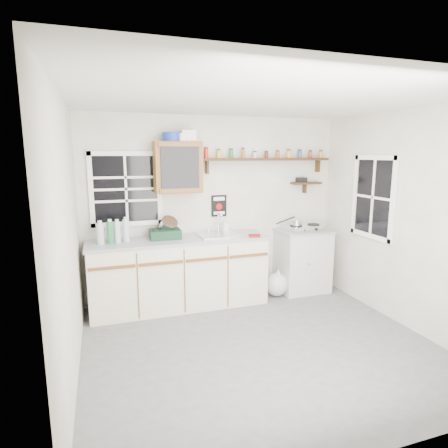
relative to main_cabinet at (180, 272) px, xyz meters
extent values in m
cube|color=#525254|center=(0.58, -1.30, -0.47)|extent=(3.60, 3.20, 0.02)
cube|color=silver|center=(0.58, -1.30, 2.05)|extent=(3.60, 3.20, 0.02)
cube|color=#B0AB9E|center=(-1.23, -1.30, 0.79)|extent=(0.02, 3.20, 2.50)
cube|color=#B0AB9E|center=(2.40, -1.30, 0.79)|extent=(0.02, 3.20, 2.50)
cube|color=#B0AB9E|center=(0.58, 0.31, 0.79)|extent=(3.60, 0.02, 2.50)
cube|color=#B0AB9E|center=(0.58, -2.91, 0.79)|extent=(3.60, 0.02, 2.50)
cube|color=beige|center=(0.00, 0.00, -0.02)|extent=(2.27, 0.60, 0.88)
cube|color=gray|center=(0.00, 0.00, 0.44)|extent=(2.31, 0.62, 0.04)
cube|color=brown|center=(-0.85, -0.31, 0.24)|extent=(0.53, 0.02, 0.03)
cube|color=brown|center=(-0.28, -0.31, 0.24)|extent=(0.53, 0.02, 0.03)
cube|color=brown|center=(0.28, -0.31, 0.24)|extent=(0.53, 0.02, 0.03)
cube|color=brown|center=(0.85, -0.31, 0.24)|extent=(0.53, 0.02, 0.03)
cube|color=silver|center=(1.83, 0.03, -0.02)|extent=(0.70, 0.55, 0.88)
cube|color=gray|center=(1.83, 0.03, 0.43)|extent=(0.73, 0.57, 0.03)
cube|color=silver|center=(0.53, 0.00, 0.46)|extent=(0.52, 0.44, 0.03)
cylinder|color=silver|center=(0.58, 0.16, 0.60)|extent=(0.02, 0.02, 0.28)
cylinder|color=silver|center=(0.58, 0.10, 0.73)|extent=(0.02, 0.14, 0.02)
cube|color=#5D3317|center=(0.03, 0.15, 1.36)|extent=(0.60, 0.30, 0.65)
cube|color=black|center=(0.03, -0.01, 1.36)|extent=(0.48, 0.02, 0.52)
cylinder|color=#172C99|center=(-0.03, 0.15, 1.74)|extent=(0.24, 0.24, 0.11)
cube|color=white|center=(0.18, 0.15, 1.76)|extent=(0.18, 0.15, 0.14)
cylinder|color=white|center=(0.10, 0.10, 1.74)|extent=(0.12, 0.12, 0.10)
cube|color=black|center=(1.31, 0.21, 1.46)|extent=(1.91, 0.18, 0.04)
cube|color=black|center=(0.45, 0.25, 1.36)|extent=(0.03, 0.10, 0.18)
cube|color=black|center=(2.17, 0.25, 1.36)|extent=(0.03, 0.10, 0.18)
cylinder|color=red|center=(0.43, 0.21, 1.54)|extent=(0.06, 0.06, 0.13)
cylinder|color=black|center=(0.43, 0.21, 1.61)|extent=(0.05, 0.05, 0.02)
cylinder|color=gold|center=(0.61, 0.21, 1.53)|extent=(0.05, 0.05, 0.10)
cylinder|color=black|center=(0.61, 0.21, 1.59)|extent=(0.05, 0.05, 0.02)
cylinder|color=#267226|center=(0.78, 0.21, 1.53)|extent=(0.05, 0.05, 0.11)
cylinder|color=black|center=(0.78, 0.21, 1.60)|extent=(0.05, 0.05, 0.02)
cylinder|color=#99591E|center=(0.96, 0.21, 1.54)|extent=(0.05, 0.05, 0.12)
cylinder|color=black|center=(0.96, 0.21, 1.61)|extent=(0.04, 0.04, 0.02)
cylinder|color=silver|center=(1.13, 0.21, 1.52)|extent=(0.06, 0.06, 0.08)
cylinder|color=black|center=(1.13, 0.21, 1.56)|extent=(0.05, 0.05, 0.02)
cylinder|color=#4C2614|center=(1.31, 0.21, 1.52)|extent=(0.05, 0.05, 0.08)
cylinder|color=black|center=(1.31, 0.21, 1.57)|extent=(0.05, 0.05, 0.02)
cylinder|color=#B24C19|center=(1.48, 0.21, 1.52)|extent=(0.05, 0.05, 0.09)
cylinder|color=black|center=(1.48, 0.21, 1.58)|extent=(0.05, 0.05, 0.02)
cylinder|color=gold|center=(1.66, 0.21, 1.53)|extent=(0.06, 0.06, 0.10)
cylinder|color=black|center=(1.66, 0.21, 1.59)|extent=(0.05, 0.05, 0.02)
cylinder|color=#334C8C|center=(1.83, 0.21, 1.53)|extent=(0.06, 0.06, 0.10)
cylinder|color=black|center=(1.83, 0.21, 1.59)|extent=(0.05, 0.05, 0.02)
cylinder|color=maroon|center=(2.01, 0.21, 1.52)|extent=(0.06, 0.06, 0.09)
cylinder|color=black|center=(2.01, 0.21, 1.58)|extent=(0.05, 0.05, 0.02)
cylinder|color=#BF8C3F|center=(2.19, 0.21, 1.52)|extent=(0.06, 0.06, 0.09)
cylinder|color=black|center=(2.19, 0.21, 1.58)|extent=(0.05, 0.05, 0.02)
cube|color=black|center=(1.96, 0.22, 1.11)|extent=(0.45, 0.15, 0.03)
cube|color=black|center=(1.96, 0.26, 1.03)|extent=(0.03, 0.08, 0.14)
cube|color=black|center=(1.88, 0.22, 1.16)|extent=(0.14, 0.10, 0.07)
cube|color=black|center=(0.63, 0.29, 0.82)|extent=(0.22, 0.01, 0.30)
cube|color=white|center=(0.63, 0.28, 0.92)|extent=(0.16, 0.00, 0.05)
cylinder|color=#A50C0C|center=(0.63, 0.28, 0.81)|extent=(0.09, 0.01, 0.09)
cube|color=white|center=(0.63, 0.28, 0.72)|extent=(0.16, 0.00, 0.04)
cube|color=black|center=(-0.62, 0.29, 1.09)|extent=(0.85, 0.02, 0.90)
cube|color=white|center=(-0.62, 0.29, 1.09)|extent=(0.93, 0.03, 0.98)
cube|color=black|center=(2.37, -0.75, 0.99)|extent=(0.02, 0.70, 1.00)
cube|color=white|center=(2.37, -0.75, 0.99)|extent=(0.03, 0.78, 1.08)
cylinder|color=#A9BBC6|center=(-0.96, -0.01, 0.59)|extent=(0.09, 0.09, 0.26)
cylinder|color=white|center=(-0.96, -0.01, 0.73)|extent=(0.05, 0.05, 0.03)
cylinder|color=#257040|center=(-0.84, -0.02, 0.59)|extent=(0.08, 0.08, 0.27)
cylinder|color=white|center=(-0.84, -0.02, 0.75)|extent=(0.04, 0.04, 0.03)
cylinder|color=#A9BBC6|center=(-0.76, 0.00, 0.59)|extent=(0.08, 0.08, 0.26)
cylinder|color=white|center=(-0.76, 0.00, 0.74)|extent=(0.04, 0.04, 0.03)
cylinder|color=#A9BBC6|center=(-0.65, 0.03, 0.60)|extent=(0.08, 0.08, 0.28)
cylinder|color=white|center=(-0.65, 0.03, 0.75)|extent=(0.04, 0.04, 0.03)
cube|color=#10321E|center=(-0.17, 0.07, 0.52)|extent=(0.40, 0.30, 0.12)
cylinder|color=silver|center=(-0.12, 0.07, 0.63)|extent=(0.28, 0.30, 0.24)
imported|color=white|center=(0.70, 0.20, 0.55)|extent=(0.10, 0.10, 0.17)
cube|color=maroon|center=(0.97, -0.20, 0.47)|extent=(0.19, 0.17, 0.02)
cube|color=silver|center=(1.84, 0.01, 0.48)|extent=(0.60, 0.36, 0.07)
cylinder|color=black|center=(1.70, 0.01, 0.53)|extent=(0.17, 0.17, 0.01)
cylinder|color=black|center=(1.99, 0.01, 0.53)|extent=(0.17, 0.17, 0.01)
cylinder|color=silver|center=(1.70, 0.01, 0.56)|extent=(0.14, 0.14, 0.09)
cylinder|color=black|center=(1.57, 0.07, 0.60)|extent=(0.21, 0.20, 0.14)
ellipsoid|color=silver|center=(1.37, -0.10, -0.29)|extent=(0.36, 0.33, 0.38)
cone|color=silver|center=(1.39, -0.10, -0.11)|extent=(0.10, 0.10, 0.10)
camera|label=1|loc=(-0.93, -4.65, 1.53)|focal=30.00mm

